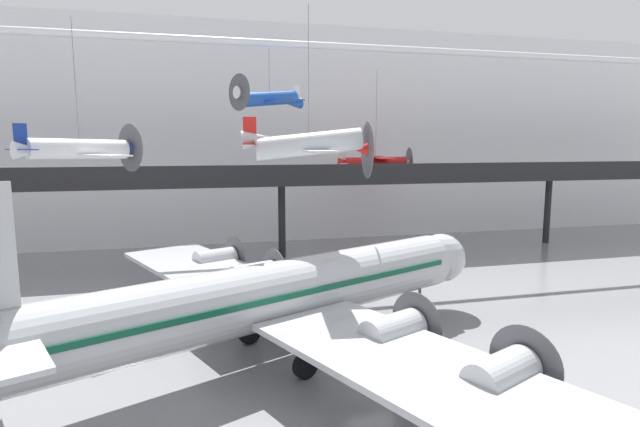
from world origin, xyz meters
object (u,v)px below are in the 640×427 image
object	(u,v)px
airliner_silver_main	(268,297)
suspended_plane_blue_trainer	(270,99)
suspended_plane_silver_racer	(309,145)
suspended_plane_white_twin	(79,149)
suspended_plane_red_highwing	(375,163)

from	to	relation	value
airliner_silver_main	suspended_plane_blue_trainer	world-z (taller)	suspended_plane_blue_trainer
suspended_plane_silver_racer	suspended_plane_blue_trainer	bearing A→B (deg)	97.79
suspended_plane_silver_racer	suspended_plane_white_twin	bearing A→B (deg)	163.18
airliner_silver_main	suspended_plane_silver_racer	size ratio (longest dim) A/B	3.46
airliner_silver_main	suspended_plane_red_highwing	xyz separation A→B (m)	(15.46, 26.37, 5.65)
suspended_plane_silver_racer	suspended_plane_blue_trainer	distance (m)	14.79
suspended_plane_white_twin	airliner_silver_main	bearing A→B (deg)	-80.15
suspended_plane_white_twin	suspended_plane_silver_racer	xyz separation A→B (m)	(13.68, -6.08, 0.32)
suspended_plane_silver_racer	airliner_silver_main	bearing A→B (deg)	-117.66
suspended_plane_white_twin	suspended_plane_red_highwing	bearing A→B (deg)	-3.57
suspended_plane_white_twin	suspended_plane_silver_racer	size ratio (longest dim) A/B	0.99
suspended_plane_silver_racer	suspended_plane_red_highwing	size ratio (longest dim) A/B	0.85
airliner_silver_main	suspended_plane_blue_trainer	bearing A→B (deg)	57.05
suspended_plane_red_highwing	suspended_plane_white_twin	bearing A→B (deg)	-137.75
airliner_silver_main	suspended_plane_blue_trainer	distance (m)	22.26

